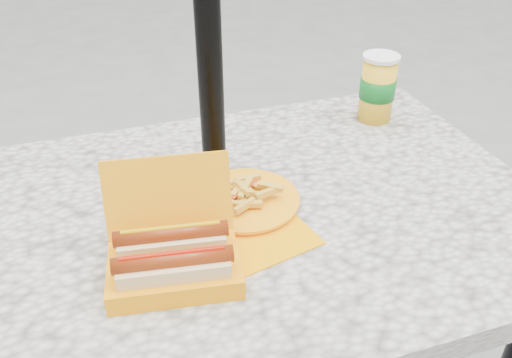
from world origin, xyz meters
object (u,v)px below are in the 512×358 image
object	(u,v)px
hotdog_box	(173,257)
fries_plate	(245,201)
umbrella_pole	(207,2)
soda_cup	(378,88)

from	to	relation	value
hotdog_box	fries_plate	world-z (taller)	hotdog_box
fries_plate	umbrella_pole	bearing A→B (deg)	97.01
hotdog_box	soda_cup	bearing A→B (deg)	42.92
umbrella_pole	soda_cup	bearing A→B (deg)	12.39
umbrella_pole	fries_plate	world-z (taller)	umbrella_pole
umbrella_pole	soda_cup	world-z (taller)	umbrella_pole
umbrella_pole	hotdog_box	xyz separation A→B (m)	(-0.15, -0.30, -0.31)
umbrella_pole	fries_plate	xyz separation A→B (m)	(0.02, -0.15, -0.34)
hotdog_box	umbrella_pole	bearing A→B (deg)	72.61
hotdog_box	fries_plate	bearing A→B (deg)	49.92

